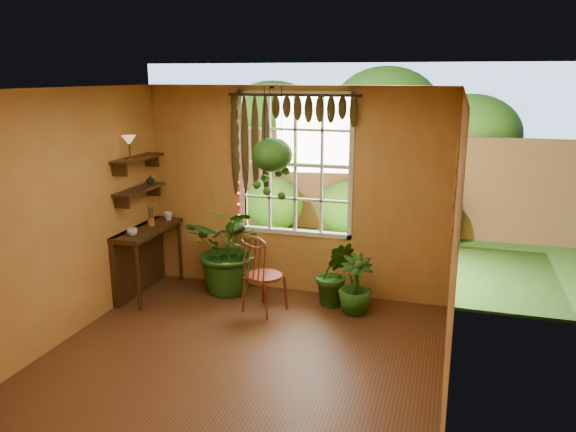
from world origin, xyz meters
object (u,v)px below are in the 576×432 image
Objects in this scene: potted_plant_mid at (335,273)px; windsor_chair at (263,286)px; hanging_basket at (272,157)px; counter_ledge at (142,252)px; potted_plant_left at (231,248)px.

windsor_chair is at bearing -151.29° from potted_plant_mid.
hanging_basket reaches higher than windsor_chair.
counter_ledge is 1.18m from potted_plant_left.
potted_plant_left is at bearing 16.36° from counter_ledge.
potted_plant_left is at bearing 163.75° from windsor_chair.
counter_ledge is 1.41× the size of potted_plant_mid.
counter_ledge is 1.76m from windsor_chair.
counter_ledge is at bearing -163.64° from potted_plant_left.
potted_plant_left is (1.13, 0.33, 0.06)m from counter_ledge.
windsor_chair reaches higher than potted_plant_mid.
counter_ledge is 0.87× the size of hanging_basket.
windsor_chair is at bearing -87.75° from hanging_basket.
counter_ledge is at bearing -170.33° from hanging_basket.
hanging_basket is at bearing 9.67° from counter_ledge.
potted_plant_mid is (1.40, -0.05, -0.18)m from potted_plant_left.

